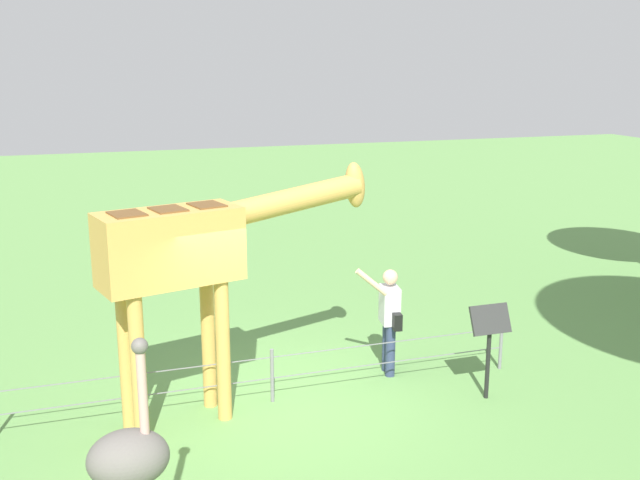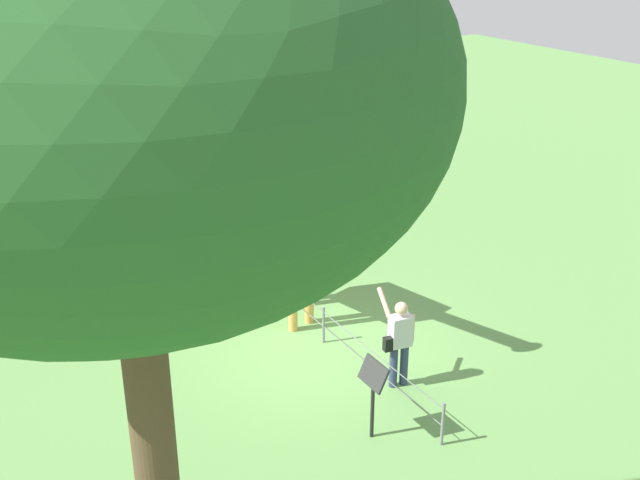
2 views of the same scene
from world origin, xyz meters
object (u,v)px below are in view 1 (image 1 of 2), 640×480
ostrich (129,459)px  giraffe (194,254)px  info_sign (490,332)px  visitor (389,315)px

ostrich → giraffe: bearing=70.2°
ostrich → info_sign: 5.32m
giraffe → visitor: bearing=9.8°
giraffe → info_sign: bearing=-10.2°
giraffe → info_sign: 4.03m
visitor → ostrich: 5.16m
ostrich → info_sign: bearing=24.7°
info_sign → ostrich: bearing=-155.3°
giraffe → ostrich: giraffe is taller
visitor → info_sign: (0.95, -1.17, 0.05)m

